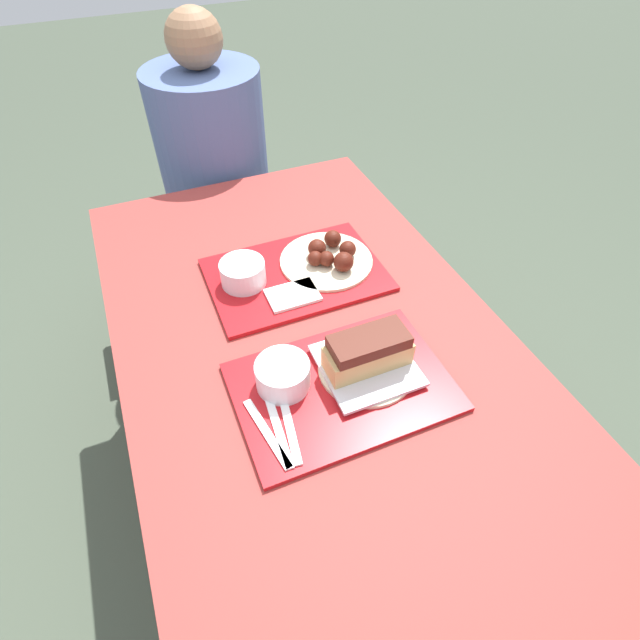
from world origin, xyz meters
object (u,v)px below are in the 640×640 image
Objects in this scene: tray_far at (296,275)px; bowl_coleslaw_near at (283,374)px; bowl_coleslaw_far at (243,272)px; brisket_sandwich_plate at (367,357)px; wings_plate_far at (329,256)px; person_seated_across at (211,144)px; tray_near at (342,387)px.

bowl_coleslaw_near reaches higher than tray_far.
tray_far is 0.14m from bowl_coleslaw_far.
tray_far is 0.35m from brisket_sandwich_plate.
bowl_coleslaw_near is 0.33m from bowl_coleslaw_far.
wings_plate_far is 0.74m from person_seated_across.
bowl_coleslaw_near reaches higher than tray_near.
tray_near is 3.94× the size of bowl_coleslaw_far.
person_seated_across is at bearing 83.79° from bowl_coleslaw_near.
tray_near is 3.94× the size of bowl_coleslaw_near.
brisket_sandwich_plate is at bearing -85.72° from tray_far.
brisket_sandwich_plate is at bearing -66.58° from bowl_coleslaw_far.
brisket_sandwich_plate reaches higher than bowl_coleslaw_far.
tray_near is at bearing -76.27° from bowl_coleslaw_far.
bowl_coleslaw_near is at bearing -96.21° from person_seated_across.
tray_far is at bearing 65.19° from bowl_coleslaw_near.
brisket_sandwich_plate is 1.84× the size of bowl_coleslaw_far.
tray_far is at bearing 84.12° from tray_near.
bowl_coleslaw_far reaches higher than tray_far.
brisket_sandwich_plate is 0.29× the size of person_seated_across.
brisket_sandwich_plate reaches higher than tray_near.
person_seated_across is (0.10, 0.73, -0.02)m from bowl_coleslaw_far.
bowl_coleslaw_far is at bearing 178.30° from wings_plate_far.
tray_near is 1.11m from person_seated_across.
brisket_sandwich_plate is 0.85× the size of wings_plate_far.
tray_far is 0.74m from person_seated_across.
person_seated_across reaches higher than bowl_coleslaw_near.
brisket_sandwich_plate reaches higher than bowl_coleslaw_near.
bowl_coleslaw_far is (-0.16, 0.36, -0.00)m from brisket_sandwich_plate.
bowl_coleslaw_near is at bearing 170.50° from brisket_sandwich_plate.
tray_far is 3.94× the size of bowl_coleslaw_near.
bowl_coleslaw_far is at bearing 87.24° from bowl_coleslaw_near.
tray_near and tray_far have the same top height.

